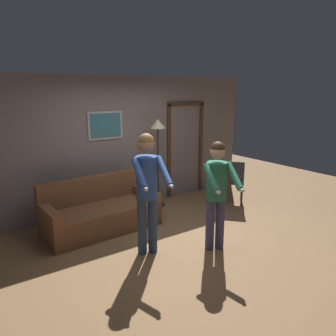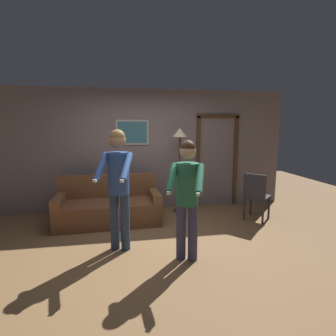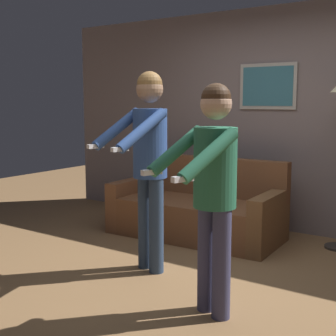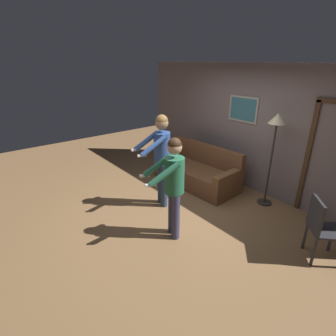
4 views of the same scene
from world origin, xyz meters
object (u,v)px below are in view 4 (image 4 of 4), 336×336
couch (198,173)px  person_standing_left (161,152)px  person_standing_right (173,180)px  dining_chair_distant (321,226)px  torchiere_lamp (276,131)px

couch → person_standing_left: bearing=-79.8°
person_standing_right → couch: bearing=123.8°
couch → person_standing_left: size_ratio=1.09×
person_standing_right → dining_chair_distant: (1.67, 1.26, -0.45)m
couch → torchiere_lamp: torchiere_lamp is taller
couch → person_standing_right: person_standing_right is taller
torchiere_lamp → person_standing_left: size_ratio=1.01×
person_standing_right → dining_chair_distant: bearing=37.0°
couch → torchiere_lamp: (1.46, 0.43, 1.18)m
torchiere_lamp → dining_chair_distant: torchiere_lamp is taller
couch → person_standing_left: 1.46m
torchiere_lamp → couch: bearing=-163.7°
dining_chair_distant → torchiere_lamp: bearing=148.1°
person_standing_right → torchiere_lamp: bearing=80.5°
torchiere_lamp → person_standing_left: 2.08m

